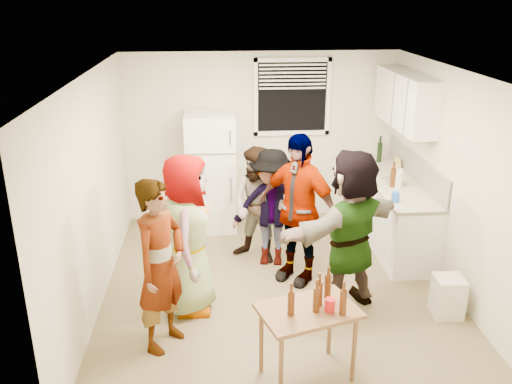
{
  "coord_description": "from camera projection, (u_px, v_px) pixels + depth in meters",
  "views": [
    {
      "loc": [
        -0.69,
        -5.55,
        3.29
      ],
      "look_at": [
        -0.24,
        0.19,
        1.15
      ],
      "focal_mm": 38.0,
      "sensor_mm": 36.0,
      "label": 1
    }
  ],
  "objects": [
    {
      "name": "refrigerator",
      "position": [
        211.0,
        172.0,
        7.78
      ],
      "size": [
        0.7,
        0.7,
        1.7
      ],
      "primitive_type": "cube",
      "color": "white",
      "rests_on": "ground"
    },
    {
      "name": "guest_back_left",
      "position": [
        258.0,
        259.0,
        7.07
      ],
      "size": [
        1.42,
        1.67,
        0.57
      ],
      "primitive_type": "imported",
      "rotation": [
        0.0,
        0.0,
        -0.56
      ],
      "color": "brown",
      "rests_on": "ground"
    },
    {
      "name": "guest_black",
      "position": [
        295.0,
        278.0,
        6.61
      ],
      "size": [
        2.0,
        2.07,
        0.44
      ],
      "primitive_type": "imported",
      "rotation": [
        0.0,
        0.0,
        -0.73
      ],
      "color": "black",
      "rests_on": "ground"
    },
    {
      "name": "blue_cup",
      "position": [
        395.0,
        202.0,
        6.53
      ],
      "size": [
        0.09,
        0.09,
        0.13
      ],
      "primitive_type": "cylinder",
      "color": "blue",
      "rests_on": "countertop"
    },
    {
      "name": "paper_towel",
      "position": [
        398.0,
        186.0,
        7.06
      ],
      "size": [
        0.11,
        0.11,
        0.23
      ],
      "primitive_type": "cylinder",
      "color": "white",
      "rests_on": "countertop"
    },
    {
      "name": "countertop",
      "position": [
        394.0,
        182.0,
        7.28
      ],
      "size": [
        0.64,
        2.22,
        0.04
      ],
      "primitive_type": "cube",
      "color": "beige",
      "rests_on": "counter_lower"
    },
    {
      "name": "trash_bin",
      "position": [
        448.0,
        294.0,
        5.78
      ],
      "size": [
        0.32,
        0.32,
        0.44
      ],
      "primitive_type": "cube",
      "rotation": [
        0.0,
        0.0,
        -0.06
      ],
      "color": "silver",
      "rests_on": "ground"
    },
    {
      "name": "beer_bottle_counter",
      "position": [
        392.0,
        187.0,
        7.04
      ],
      "size": [
        0.07,
        0.07,
        0.25
      ],
      "primitive_type": "cylinder",
      "color": "#47230C",
      "rests_on": "countertop"
    },
    {
      "name": "red_cup",
      "position": [
        330.0,
        311.0,
        4.66
      ],
      "size": [
        0.09,
        0.09,
        0.12
      ],
      "primitive_type": "cylinder",
      "color": "red",
      "rests_on": "serving_table"
    },
    {
      "name": "kettle",
      "position": [
        393.0,
        184.0,
        7.14
      ],
      "size": [
        0.25,
        0.22,
        0.19
      ],
      "primitive_type": null,
      "rotation": [
        0.0,
        0.0,
        -0.15
      ],
      "color": "silver",
      "rests_on": "countertop"
    },
    {
      "name": "serving_table",
      "position": [
        306.0,
        376.0,
        4.93
      ],
      "size": [
        0.97,
        0.78,
        0.71
      ],
      "primitive_type": null,
      "rotation": [
        0.0,
        0.0,
        0.31
      ],
      "color": "brown",
      "rests_on": "ground"
    },
    {
      "name": "room",
      "position": [
        277.0,
        288.0,
        6.38
      ],
      "size": [
        4.0,
        4.5,
        2.5
      ],
      "primitive_type": null,
      "color": "beige",
      "rests_on": "ground"
    },
    {
      "name": "window",
      "position": [
        292.0,
        97.0,
        7.83
      ],
      "size": [
        1.12,
        0.1,
        1.06
      ],
      "primitive_type": null,
      "color": "white",
      "rests_on": "room"
    },
    {
      "name": "guest_orange",
      "position": [
        346.0,
        305.0,
        6.05
      ],
      "size": [
        2.38,
        2.42,
        0.53
      ],
      "primitive_type": "imported",
      "rotation": [
        0.0,
        0.0,
        3.71
      ],
      "color": "#C47C49",
      "rests_on": "ground"
    },
    {
      "name": "guest_back_right",
      "position": [
        271.0,
        262.0,
        6.99
      ],
      "size": [
        1.23,
        1.66,
        0.56
      ],
      "primitive_type": "imported",
      "rotation": [
        0.0,
        0.0,
        -0.18
      ],
      "color": "#38383D",
      "rests_on": "ground"
    },
    {
      "name": "guest_stripe",
      "position": [
        166.0,
        343.0,
        5.4
      ],
      "size": [
        1.8,
        1.44,
        0.41
      ],
      "primitive_type": "imported",
      "rotation": [
        0.0,
        0.0,
        1.02
      ],
      "color": "#141933",
      "rests_on": "ground"
    },
    {
      "name": "upper_cabinets",
      "position": [
        406.0,
        100.0,
        7.1
      ],
      "size": [
        0.34,
        1.6,
        0.7
      ],
      "primitive_type": "cube",
      "color": "white",
      "rests_on": "room"
    },
    {
      "name": "backsplash",
      "position": [
        416.0,
        167.0,
        7.23
      ],
      "size": [
        0.03,
        2.2,
        0.36
      ],
      "primitive_type": "cube",
      "color": "#BCB6AD",
      "rests_on": "countertop"
    },
    {
      "name": "picture_frame",
      "position": [
        398.0,
        163.0,
        7.73
      ],
      "size": [
        0.02,
        0.19,
        0.16
      ],
      "primitive_type": "cube",
      "color": "#E2D75E",
      "rests_on": "countertop"
    },
    {
      "name": "wine_bottle",
      "position": [
        379.0,
        162.0,
        8.08
      ],
      "size": [
        0.07,
        0.07,
        0.29
      ],
      "primitive_type": "cylinder",
      "color": "black",
      "rests_on": "countertop"
    },
    {
      "name": "guest_grey",
      "position": [
        191.0,
        307.0,
        6.0
      ],
      "size": [
        1.83,
        1.0,
        0.56
      ],
      "primitive_type": "imported",
      "rotation": [
        0.0,
        0.0,
        1.49
      ],
      "color": "gray",
      "rests_on": "ground"
    },
    {
      "name": "beer_bottle_table",
      "position": [
        291.0,
        314.0,
        4.61
      ],
      "size": [
        0.06,
        0.06,
        0.23
      ],
      "primitive_type": "cylinder",
      "color": "#47230C",
      "rests_on": "serving_table"
    },
    {
      "name": "counter_lower",
      "position": [
        391.0,
        213.0,
        7.43
      ],
      "size": [
        0.6,
        2.2,
        0.86
      ],
      "primitive_type": "cube",
      "color": "white",
      "rests_on": "ground"
    }
  ]
}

